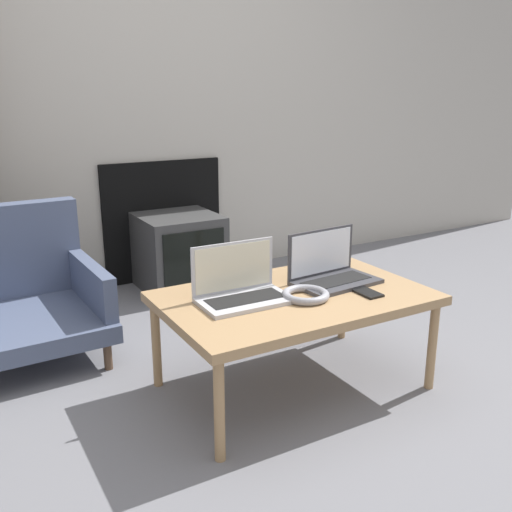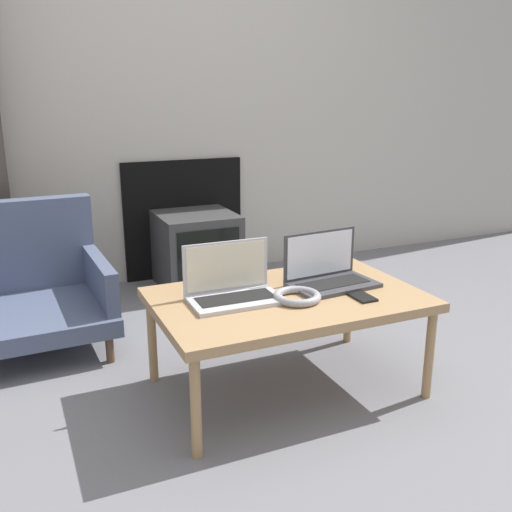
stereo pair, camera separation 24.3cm
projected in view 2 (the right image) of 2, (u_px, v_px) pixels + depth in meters
name	position (u px, v px, depth m)	size (l,w,h in m)	color
ground_plane	(325.00, 427.00, 2.04)	(14.00, 14.00, 0.00)	slate
wall_back	(165.00, 68.00, 3.38)	(7.00, 0.08, 2.60)	#ADA89E
table	(288.00, 303.00, 2.20)	(1.02, 0.65, 0.40)	#9E7A51
laptop_left	(232.00, 287.00, 2.14)	(0.35, 0.21, 0.21)	#B2B2B7
laptop_right	(328.00, 273.00, 2.30)	(0.36, 0.23, 0.21)	#38383D
headphones	(297.00, 296.00, 2.13)	(0.18, 0.18, 0.03)	gray
phone	(361.00, 296.00, 2.17)	(0.07, 0.13, 0.01)	black
tv	(197.00, 250.00, 3.45)	(0.45, 0.46, 0.45)	#383838
armchair	(32.00, 283.00, 2.68)	(0.67, 0.70, 0.65)	#47516B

